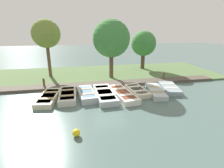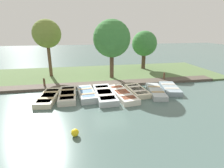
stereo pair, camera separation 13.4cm
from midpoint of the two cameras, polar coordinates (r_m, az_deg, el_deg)
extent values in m
plane|color=#4C6660|center=(13.43, -0.89, -2.35)|extent=(80.00, 80.00, 0.00)
cube|color=#567042|center=(18.13, -3.78, 3.20)|extent=(8.00, 24.00, 0.14)
cube|color=#51473D|center=(14.86, -2.00, 0.06)|extent=(1.23, 19.48, 0.20)
cube|color=beige|center=(12.54, -20.29, -4.19)|extent=(3.17, 1.49, 0.34)
cube|color=beige|center=(12.48, -20.37, -3.54)|extent=(2.60, 1.18, 0.03)
cube|color=tan|center=(11.96, -21.13, -4.43)|extent=(0.43, 1.04, 0.03)
cube|color=tan|center=(13.00, -19.70, -2.51)|extent=(0.43, 1.04, 0.03)
cube|color=beige|center=(12.50, -14.57, -3.58)|extent=(3.01, 1.15, 0.38)
cube|color=#6B7F51|center=(12.43, -14.63, -2.82)|extent=(2.47, 0.90, 0.03)
cube|color=tan|center=(11.89, -14.73, -3.65)|extent=(0.31, 1.03, 0.03)
cube|color=tan|center=(12.96, -14.56, -1.84)|extent=(0.31, 1.03, 0.03)
cube|color=#B2BCC1|center=(12.40, -8.56, -3.28)|extent=(2.88, 1.35, 0.42)
cube|color=#4C709E|center=(12.33, -8.61, -2.45)|extent=(2.36, 1.06, 0.03)
cube|color=tan|center=(11.83, -8.21, -3.17)|extent=(0.38, 1.01, 0.03)
cube|color=tan|center=(12.81, -8.98, -1.54)|extent=(0.38, 1.01, 0.03)
cube|color=#B2BCC1|center=(12.28, -2.73, -3.37)|extent=(3.59, 1.35, 0.39)
cube|color=teal|center=(12.21, -2.74, -2.59)|extent=(2.94, 1.05, 0.03)
cube|color=beige|center=(11.58, -2.13, -3.59)|extent=(0.39, 1.15, 0.03)
cube|color=beige|center=(12.83, -3.29, -1.44)|extent=(0.39, 1.15, 0.03)
cube|color=silver|center=(12.36, 3.14, -3.30)|extent=(3.58, 1.61, 0.36)
cube|color=#994C33|center=(12.30, 3.15, -2.57)|extent=(2.93, 1.27, 0.03)
cube|color=beige|center=(11.73, 4.38, -3.50)|extent=(0.49, 1.08, 0.03)
cube|color=beige|center=(12.86, 2.04, -1.50)|extent=(0.49, 1.08, 0.03)
cube|color=beige|center=(13.16, 7.89, -2.18)|extent=(2.69, 1.31, 0.33)
cube|color=teal|center=(13.11, 7.92, -1.55)|extent=(2.21, 1.03, 0.03)
cube|color=beige|center=(12.68, 8.81, -2.16)|extent=(0.34, 1.05, 0.03)
cube|color=beige|center=(13.54, 7.10, -0.78)|extent=(0.34, 1.05, 0.03)
cube|color=#B2BCC1|center=(13.33, 13.82, -2.28)|extent=(3.26, 1.54, 0.33)
cube|color=beige|center=(13.28, 13.87, -1.66)|extent=(2.66, 1.22, 0.03)
cube|color=tan|center=(12.73, 14.51, -2.44)|extent=(0.48, 0.93, 0.03)
cube|color=tan|center=(13.82, 13.30, -0.74)|extent=(0.48, 0.93, 0.03)
cube|color=#8C9EA8|center=(14.25, 18.03, -1.31)|extent=(2.84, 1.71, 0.34)
cube|color=#4C709E|center=(14.21, 18.09, -0.71)|extent=(2.32, 1.36, 0.03)
cube|color=beige|center=(13.74, 18.66, -1.27)|extent=(0.50, 1.08, 0.03)
cube|color=beige|center=(14.66, 17.57, 0.02)|extent=(0.50, 1.08, 0.03)
cylinder|color=brown|center=(14.96, -21.55, 0.00)|extent=(0.16, 0.16, 0.74)
sphere|color=brown|center=(14.85, -21.73, 1.47)|extent=(0.15, 0.15, 0.15)
cylinder|color=brown|center=(16.51, 16.23, 2.15)|extent=(0.16, 0.16, 0.74)
sphere|color=brown|center=(16.41, 16.35, 3.50)|extent=(0.15, 0.15, 0.15)
sphere|color=yellow|center=(8.24, -12.07, -15.32)|extent=(0.35, 0.35, 0.35)
cylinder|color=brown|center=(17.85, -20.09, 7.35)|extent=(0.30, 0.30, 3.43)
sphere|color=olive|center=(17.62, -20.95, 15.09)|extent=(2.57, 2.57, 2.57)
cylinder|color=#4C3828|center=(16.41, -0.46, 6.49)|extent=(0.37, 0.37, 2.81)
sphere|color=#3D7F3D|center=(16.11, -0.48, 14.62)|extent=(3.35, 3.35, 3.35)
cylinder|color=#4C3828|center=(20.57, 9.81, 7.71)|extent=(0.44, 0.44, 2.22)
sphere|color=#3D7F3D|center=(20.34, 10.09, 12.91)|extent=(2.77, 2.77, 2.77)
camera|label=1|loc=(0.07, -90.30, -0.10)|focal=28.00mm
camera|label=2|loc=(0.07, 89.70, 0.10)|focal=28.00mm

